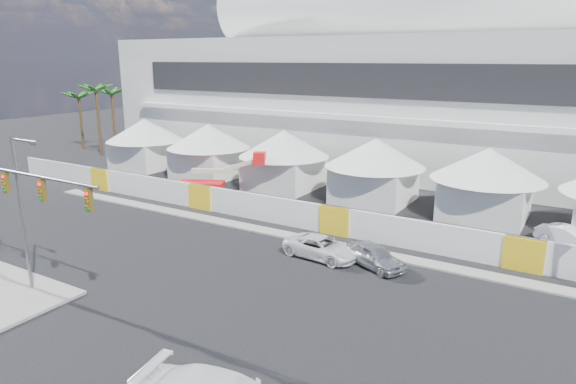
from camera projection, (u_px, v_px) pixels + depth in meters
The scene contains 12 objects.
ground at pixel (108, 294), 26.61m from camera, with size 160.00×160.00×0.00m, color black.
far_curb at pixel (558, 290), 26.94m from camera, with size 80.00×1.20×0.12m, color gray.
stadium at pixel (473, 81), 54.20m from camera, with size 80.00×24.80×21.98m.
tent_row at pixel (327, 160), 45.42m from camera, with size 53.40×8.40×5.40m.
hoarding_fence at pixel (335, 221), 35.35m from camera, with size 70.00×0.25×2.00m, color white.
palm_cluster at pixel (112, 98), 66.02m from camera, with size 10.60×10.60×8.55m.
sedan_silver at pixel (374, 256), 29.94m from camera, with size 4.13×1.66×1.41m, color #B2B2B7.
pickup_curb at pixel (321, 247), 31.33m from camera, with size 4.79×2.21×1.33m, color silver.
lot_car_a at pixel (567, 236), 33.45m from camera, with size 3.81×1.33×1.26m, color white.
traffic_mast at pixel (4, 211), 26.61m from camera, with size 10.20×0.70×7.17m.
streetlight_median at pixel (23, 203), 25.81m from camera, with size 2.24×0.22×8.09m.
boom_lift at pixel (207, 185), 45.13m from camera, with size 8.16×3.29×3.99m.
Camera 1 is at (20.62, -16.02, 11.91)m, focal length 32.00 mm.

